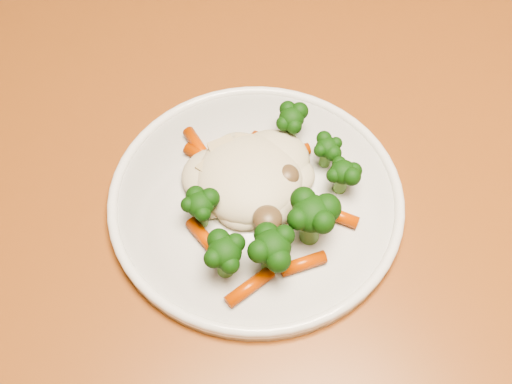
# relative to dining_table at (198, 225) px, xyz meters

# --- Properties ---
(dining_table) EXTENTS (1.21, 0.88, 0.75)m
(dining_table) POSITION_rel_dining_table_xyz_m (0.00, 0.00, 0.00)
(dining_table) COLOR #945022
(dining_table) RESTS_ON ground
(plate) EXTENTS (0.28, 0.28, 0.01)m
(plate) POSITION_rel_dining_table_xyz_m (0.04, -0.07, 0.11)
(plate) COLOR white
(plate) RESTS_ON dining_table
(meal) EXTENTS (0.18, 0.20, 0.05)m
(meal) POSITION_rel_dining_table_xyz_m (0.04, -0.08, 0.14)
(meal) COLOR beige
(meal) RESTS_ON plate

